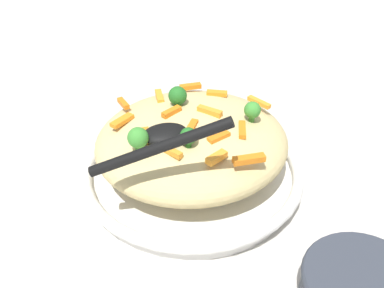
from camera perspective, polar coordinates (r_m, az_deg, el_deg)
The scene contains 23 objects.
ground_plane at distance 0.63m, azimuth 0.00°, elevation -5.01°, with size 2.40×2.40×0.00m, color beige.
serving_bowl at distance 0.62m, azimuth 0.00°, elevation -3.63°, with size 0.31×0.31×0.04m.
pasta_mound at distance 0.59m, azimuth 0.00°, elevation 0.33°, with size 0.26×0.25×0.08m, color #D1BA7A.
carrot_piece_0 at distance 0.57m, azimuth 2.50°, elevation 4.13°, with size 0.03×0.01×0.01m, color orange.
carrot_piece_1 at distance 0.54m, azimuth -0.23°, elevation 1.98°, with size 0.04×0.01×0.01m, color orange.
carrot_piece_2 at distance 0.62m, azimuth -4.33°, elevation 6.29°, with size 0.03×0.01×0.01m, color orange.
carrot_piece_3 at distance 0.53m, azimuth 3.55°, elevation 0.92°, with size 0.03×0.01×0.01m, color orange.
carrot_piece_4 at distance 0.61m, azimuth 8.84°, elevation 5.49°, with size 0.04×0.01×0.01m, color orange.
carrot_piece_5 at distance 0.57m, azimuth -2.72°, elevation 4.28°, with size 0.03×0.01×0.01m, color orange.
carrot_piece_6 at distance 0.64m, azimuth -0.21°, elevation 7.60°, with size 0.03×0.01×0.01m, color orange.
carrot_piece_7 at distance 0.61m, azimuth -9.07°, elevation 5.33°, with size 0.03×0.01×0.01m, color orange.
carrot_piece_8 at distance 0.55m, azimuth 6.64°, elevation 1.91°, with size 0.03×0.01×0.01m, color orange.
carrot_piece_9 at distance 0.50m, azimuth 7.54°, elevation -2.01°, with size 0.04×0.01×0.01m, color orange.
carrot_piece_10 at distance 0.51m, azimuth -3.30°, elevation -0.71°, with size 0.04×0.01×0.01m, color orange.
carrot_piece_11 at distance 0.57m, azimuth -9.22°, elevation 3.08°, with size 0.03×0.01×0.01m, color orange.
carrot_piece_12 at distance 0.54m, azimuth -5.99°, elevation 1.17°, with size 0.03×0.01×0.01m, color orange.
carrot_piece_13 at distance 0.63m, azimuth 3.31°, elevation 6.73°, with size 0.03×0.01×0.01m, color orange.
carrot_piece_14 at distance 0.50m, azimuth 3.44°, elevation -1.75°, with size 0.03×0.01×0.01m, color orange.
broccoli_floret_0 at distance 0.56m, azimuth 7.98°, elevation 4.43°, with size 0.02×0.02×0.03m.
broccoli_floret_1 at distance 0.59m, azimuth -1.91°, elevation 6.38°, with size 0.03×0.03×0.03m.
broccoli_floret_2 at distance 0.51m, azimuth -7.15°, elevation 0.78°, with size 0.03×0.03×0.03m.
broccoli_floret_3 at distance 0.51m, azimuth -0.48°, elevation 1.02°, with size 0.02×0.02×0.03m.
serving_spoon at distance 0.49m, azimuth -3.86°, elevation 0.74°, with size 0.15×0.12×0.08m.
Camera 1 is at (-0.15, -0.45, 0.41)m, focal length 40.37 mm.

